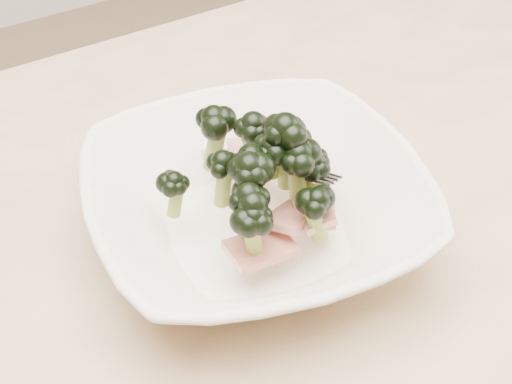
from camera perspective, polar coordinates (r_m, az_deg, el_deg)
dining_table at (r=0.67m, az=-3.83°, el=-11.86°), size 1.20×0.80×0.75m
broccoli_dish at (r=0.60m, az=0.10°, el=-0.71°), size 0.34×0.34×0.13m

